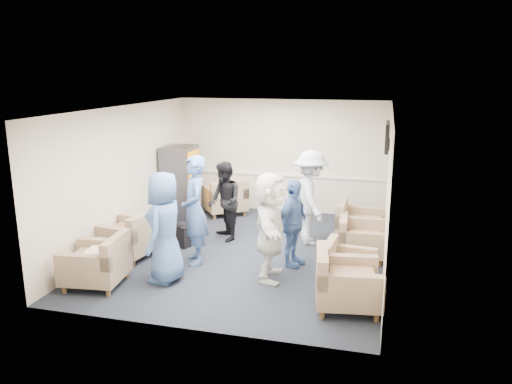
% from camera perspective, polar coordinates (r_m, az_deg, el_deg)
% --- Properties ---
extents(floor, '(6.00, 6.00, 0.00)m').
position_cam_1_polar(floor, '(9.53, -0.97, -6.86)').
color(floor, black).
rests_on(floor, ground).
extents(ceiling, '(6.00, 6.00, 0.00)m').
position_cam_1_polar(ceiling, '(8.95, -1.04, 9.55)').
color(ceiling, white).
rests_on(ceiling, back_wall).
extents(back_wall, '(5.00, 0.02, 2.70)m').
position_cam_1_polar(back_wall, '(12.01, 2.85, 4.11)').
color(back_wall, beige).
rests_on(back_wall, floor).
extents(front_wall, '(5.00, 0.02, 2.70)m').
position_cam_1_polar(front_wall, '(6.41, -8.24, -4.61)').
color(front_wall, beige).
rests_on(front_wall, floor).
extents(left_wall, '(0.02, 6.00, 2.70)m').
position_cam_1_polar(left_wall, '(10.10, -14.81, 1.83)').
color(left_wall, beige).
rests_on(left_wall, floor).
extents(right_wall, '(0.02, 6.00, 2.70)m').
position_cam_1_polar(right_wall, '(8.83, 14.83, 0.15)').
color(right_wall, beige).
rests_on(right_wall, floor).
extents(chair_rail, '(4.98, 0.04, 0.06)m').
position_cam_1_polar(chair_rail, '(12.07, 2.81, 1.99)').
color(chair_rail, white).
rests_on(chair_rail, back_wall).
extents(tv, '(0.10, 1.00, 0.58)m').
position_cam_1_polar(tv, '(10.48, 14.75, 6.12)').
color(tv, black).
rests_on(tv, right_wall).
extents(armchair_left_near, '(0.98, 0.98, 0.71)m').
position_cam_1_polar(armchair_left_near, '(8.38, -17.51, -7.89)').
color(armchair_left_near, '#897158').
rests_on(armchair_left_near, floor).
extents(armchair_left_mid, '(1.04, 1.04, 0.73)m').
position_cam_1_polar(armchair_left_mid, '(9.46, -14.09, -5.11)').
color(armchair_left_mid, '#897158').
rests_on(armchair_left_mid, floor).
extents(armchair_left_far, '(0.80, 0.80, 0.61)m').
position_cam_1_polar(armchair_left_far, '(9.89, -12.00, -4.53)').
color(armchair_left_far, '#897158').
rests_on(armchair_left_far, floor).
extents(armchair_right_near, '(1.04, 1.04, 0.73)m').
position_cam_1_polar(armchair_right_near, '(7.39, 9.98, -10.32)').
color(armchair_right_near, '#897158').
rests_on(armchair_right_near, floor).
extents(armchair_right_midnear, '(0.84, 0.84, 0.62)m').
position_cam_1_polar(armchair_right_midnear, '(8.11, 10.25, -8.53)').
color(armchair_right_midnear, '#897158').
rests_on(armchair_right_midnear, floor).
extents(armchair_right_midfar, '(0.86, 0.86, 0.65)m').
position_cam_1_polar(armchair_right_midfar, '(9.34, 11.63, -5.48)').
color(armchair_right_midfar, '#897158').
rests_on(armchair_right_midfar, floor).
extents(armchair_right_far, '(0.94, 0.94, 0.74)m').
position_cam_1_polar(armchair_right_far, '(9.99, 11.55, -3.92)').
color(armchair_right_far, '#897158').
rests_on(armchair_right_far, floor).
extents(armchair_corner, '(1.27, 1.27, 0.73)m').
position_cam_1_polar(armchair_corner, '(11.90, -3.50, -0.84)').
color(armchair_corner, '#897158').
rests_on(armchair_corner, floor).
extents(vending_machine, '(0.69, 0.80, 1.69)m').
position_cam_1_polar(vending_machine, '(11.59, -8.61, 1.07)').
color(vending_machine, '#4A4950').
rests_on(vending_machine, floor).
extents(backpack, '(0.35, 0.30, 0.51)m').
position_cam_1_polar(backpack, '(9.83, -8.45, -4.75)').
color(backpack, black).
rests_on(backpack, floor).
extents(pillow, '(0.39, 0.48, 0.13)m').
position_cam_1_polar(pillow, '(8.32, -17.70, -6.75)').
color(pillow, white).
rests_on(pillow, armchair_left_near).
extents(person_front_left, '(0.58, 0.89, 1.81)m').
position_cam_1_polar(person_front_left, '(8.13, -10.38, -4.00)').
color(person_front_left, '#4365A1').
rests_on(person_front_left, floor).
extents(person_mid_left, '(0.75, 0.84, 1.93)m').
position_cam_1_polar(person_mid_left, '(8.82, -7.04, -2.08)').
color(person_mid_left, '#4365A1').
rests_on(person_mid_left, floor).
extents(person_back_left, '(0.94, 0.98, 1.60)m').
position_cam_1_polar(person_back_left, '(10.00, -3.63, -1.09)').
color(person_back_left, black).
rests_on(person_back_left, floor).
extents(person_back_right, '(1.08, 1.37, 1.86)m').
position_cam_1_polar(person_back_right, '(9.81, 6.27, -0.64)').
color(person_back_right, white).
rests_on(person_back_right, floor).
extents(person_mid_right, '(0.63, 0.98, 1.55)m').
position_cam_1_polar(person_mid_right, '(8.68, 4.23, -3.59)').
color(person_mid_right, '#4365A1').
rests_on(person_mid_right, floor).
extents(person_front_right, '(0.71, 1.71, 1.79)m').
position_cam_1_polar(person_front_right, '(8.08, 1.65, -3.98)').
color(person_front_right, white).
rests_on(person_front_right, floor).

